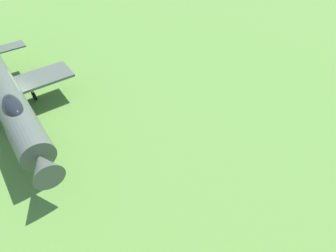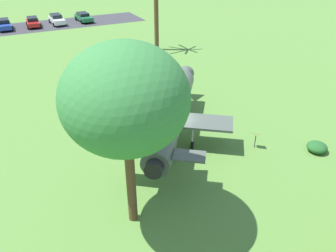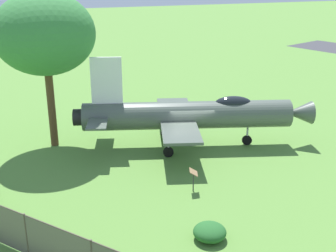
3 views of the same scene
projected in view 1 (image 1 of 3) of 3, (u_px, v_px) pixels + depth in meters
The scene contains 2 objects.
ground_plane at pixel (18, 118), 17.89m from camera, with size 200.00×200.00×0.00m, color #568438.
display_jet at pixel (6, 95), 16.26m from camera, with size 8.48×14.10×5.57m.
Camera 1 is at (-4.90, -15.69, 11.90)m, focal length 30.15 mm.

